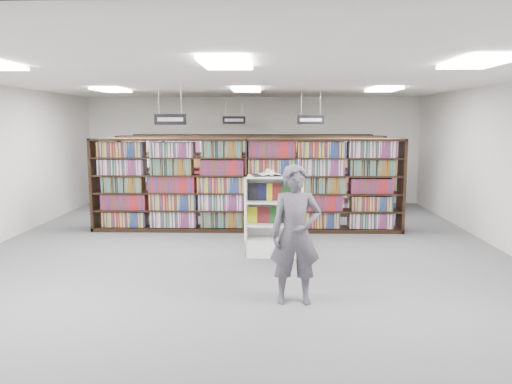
{
  "coord_description": "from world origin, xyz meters",
  "views": [
    {
      "loc": [
        0.54,
        -9.15,
        2.46
      ],
      "look_at": [
        0.25,
        0.5,
        1.1
      ],
      "focal_mm": 35.0,
      "sensor_mm": 36.0,
      "label": 1
    }
  ],
  "objects_px": {
    "endcap_display": "(274,228)",
    "bookshelf_row_near": "(247,185)",
    "shopper": "(296,235)",
    "open_book": "(270,174)"
  },
  "relations": [
    {
      "from": "open_book",
      "to": "shopper",
      "type": "distance_m",
      "value": 2.59
    },
    {
      "from": "bookshelf_row_near",
      "to": "shopper",
      "type": "xyz_separation_m",
      "value": [
        0.88,
        -4.55,
        -0.1
      ]
    },
    {
      "from": "endcap_display",
      "to": "shopper",
      "type": "relative_size",
      "value": 0.78
    },
    {
      "from": "open_book",
      "to": "shopper",
      "type": "bearing_deg",
      "value": -94.2
    },
    {
      "from": "bookshelf_row_near",
      "to": "open_book",
      "type": "height_order",
      "value": "bookshelf_row_near"
    },
    {
      "from": "bookshelf_row_near",
      "to": "shopper",
      "type": "relative_size",
      "value": 3.69
    },
    {
      "from": "open_book",
      "to": "bookshelf_row_near",
      "type": "bearing_deg",
      "value": 92.69
    },
    {
      "from": "bookshelf_row_near",
      "to": "shopper",
      "type": "bearing_deg",
      "value": -79.05
    },
    {
      "from": "shopper",
      "to": "endcap_display",
      "type": "bearing_deg",
      "value": 94.48
    },
    {
      "from": "endcap_display",
      "to": "bookshelf_row_near",
      "type": "bearing_deg",
      "value": 107.96
    }
  ]
}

